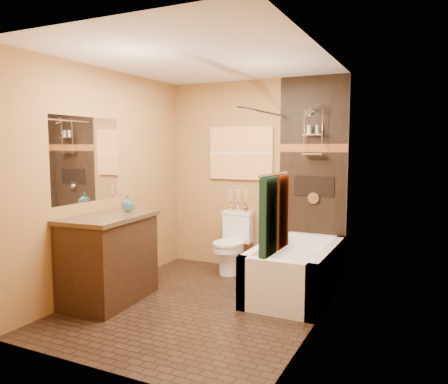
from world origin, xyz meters
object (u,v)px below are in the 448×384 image
Objects in this scene: sunset_painting at (241,153)px; bathtub at (296,274)px; toilet at (233,242)px; vanity at (109,258)px.

bathtub is at bearing -36.22° from sunset_painting.
sunset_painting reaches higher than bathtub.
sunset_painting reaches higher than toilet.
sunset_painting is at bearing 86.93° from toilet.
bathtub is 1.92× the size of toilet.
vanity reaches higher than bathtub.
sunset_painting is 1.18m from toilet.
toilet is at bearing 154.89° from bathtub.
vanity reaches higher than toilet.
vanity is at bearing -112.19° from sunset_painting.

